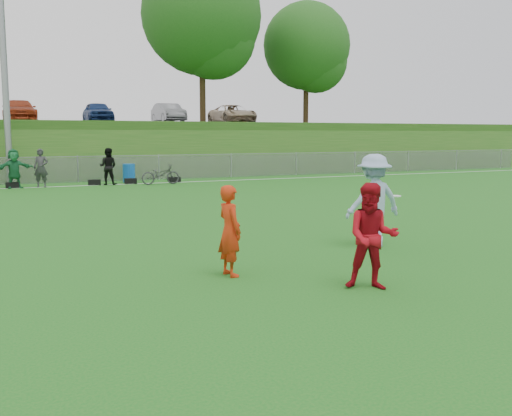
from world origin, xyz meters
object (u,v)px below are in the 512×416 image
player_red_center (372,236)px  recycling_bin (129,173)px  player_blue (374,201)px  bicycle (160,174)px  frisbee (395,196)px  player_red_left (230,231)px

player_red_center → recycling_bin: size_ratio=1.80×
player_blue → recycling_bin: bearing=-84.1°
recycling_bin → bicycle: (1.07, -1.80, 0.02)m
player_blue → frisbee: (1.40, 1.07, -0.07)m
player_red_center → frisbee: size_ratio=5.91×
player_red_center → bicycle: bearing=117.1°
player_blue → player_red_left: bearing=18.5°
frisbee → player_blue: bearing=-142.7°
player_blue → frisbee: size_ratio=7.06×
player_red_center → bicycle: (1.90, 18.93, -0.33)m
recycling_bin → bicycle: 2.10m
player_blue → recycling_bin: size_ratio=2.15×
player_blue → recycling_bin: 18.06m
frisbee → bicycle: bicycle is taller
player_red_center → player_blue: player_blue is taller
bicycle → frisbee: bearing=-175.5°
recycling_bin → player_red_center: bearing=-92.3°
player_blue → bicycle: (-0.11, 16.22, -0.49)m
player_red_center → frisbee: 5.09m
player_red_left → bicycle: 17.64m
player_red_left → recycling_bin: size_ratio=1.69×
player_red_center → recycling_bin: player_red_center is taller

